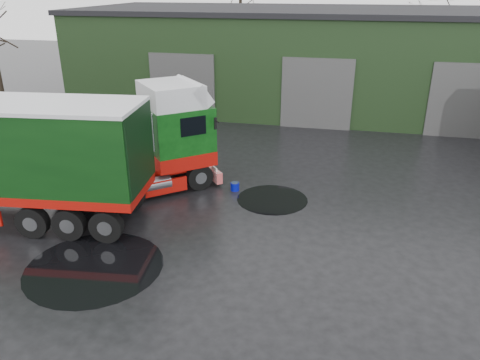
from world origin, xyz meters
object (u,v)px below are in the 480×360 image
at_px(hero_tractor, 130,141).
at_px(wash_bucket, 235,186).
at_px(warehouse, 324,58).
at_px(tree_back_a, 240,20).
at_px(tree_back_b, 429,36).

distance_m(hero_tractor, wash_bucket, 4.55).
bearing_deg(warehouse, tree_back_a, 128.66).
bearing_deg(wash_bucket, hero_tractor, -166.71).
relative_size(hero_tractor, wash_bucket, 19.61).
height_order(hero_tractor, wash_bucket, hero_tractor).
distance_m(hero_tractor, tree_back_b, 30.33).
xyz_separation_m(warehouse, wash_bucket, (-2.52, -15.65, -2.99)).
relative_size(hero_tractor, tree_back_b, 0.92).
height_order(hero_tractor, tree_back_a, tree_back_a).
xyz_separation_m(warehouse, tree_back_b, (8.00, 10.00, 0.59)).
distance_m(warehouse, wash_bucket, 16.13).
relative_size(warehouse, tree_back_a, 3.41).
distance_m(tree_back_a, tree_back_b, 16.03).
bearing_deg(wash_bucket, tree_back_b, 67.71).
relative_size(wash_bucket, tree_back_a, 0.04).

